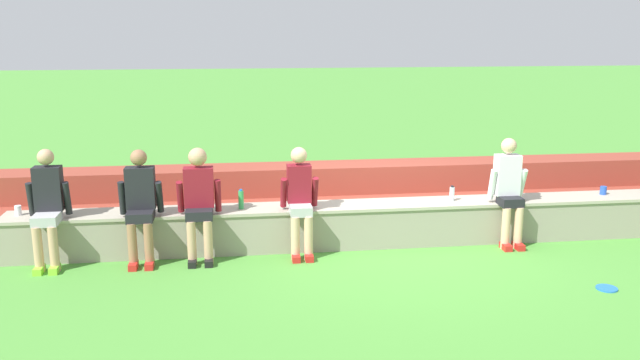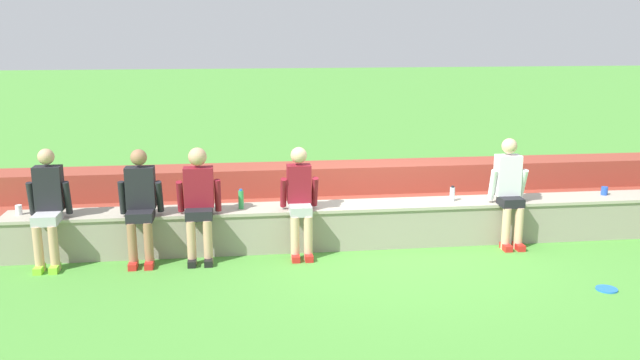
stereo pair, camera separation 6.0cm
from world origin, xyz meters
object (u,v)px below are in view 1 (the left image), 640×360
Objects in this scene: person_left_of_center at (140,203)px; person_right_of_center at (300,198)px; water_bottle_near_left at (452,194)px; frisbee at (607,288)px; person_far_right at (509,188)px; plastic_cup_left_end at (18,210)px; water_bottle_near_right at (241,200)px; plastic_cup_right_end at (603,190)px; person_far_left at (47,205)px; person_center at (199,200)px.

person_left_of_center is 1.97m from person_right_of_center.
water_bottle_near_left is 0.90× the size of frisbee.
person_right_of_center is 0.96× the size of person_far_right.
person_right_of_center is 11.11× the size of plastic_cup_left_end.
person_right_of_center reaches higher than water_bottle_near_right.
person_left_of_center is 11.31× the size of plastic_cup_left_end.
water_bottle_near_left is 2.34m from frisbee.
plastic_cup_left_end is at bearing 177.36° from person_far_right.
person_right_of_center is 4.34m from plastic_cup_right_end.
person_left_of_center reaches higher than plastic_cup_left_end.
plastic_cup_left_end is (-0.44, 0.31, -0.14)m from person_far_left.
frisbee is at bearing -25.12° from water_bottle_near_right.
person_center reaches higher than water_bottle_near_left.
person_center is at bearing -0.04° from person_left_of_center.
plastic_cup_left_end is (-3.51, 0.32, -0.12)m from person_right_of_center.
water_bottle_near_right is at bearing 176.44° from person_far_right.
person_left_of_center is 0.71m from person_center.
plastic_cup_left_end is at bearing 174.79° from person_right_of_center.
water_bottle_near_right reaches higher than frisbee.
plastic_cup_right_end is (5.59, 0.35, -0.15)m from person_center.
water_bottle_near_right is (1.23, 0.27, -0.07)m from person_left_of_center.
person_center is 4.88m from frisbee.
frisbee is (5.25, -1.61, -0.75)m from person_left_of_center.
water_bottle_near_left is 1.69× the size of plastic_cup_left_end.
person_far_left is at bearing 178.88° from person_center.
person_far_left is 11.49× the size of plastic_cup_left_end.
frisbee is (4.02, -1.88, -0.68)m from water_bottle_near_right.
person_right_of_center is 2.12m from water_bottle_near_left.
person_left_of_center is 6.71× the size of water_bottle_near_left.
water_bottle_near_right is at bearing 5.83° from person_far_left.
person_left_of_center reaches higher than frisbee.
person_far_left is 1.00× the size of person_far_right.
person_far_right is at bearing 0.76° from person_center.
plastic_cup_right_end is (4.33, 0.33, -0.12)m from person_right_of_center.
person_far_right is at bearing 0.62° from person_right_of_center.
plastic_cup_right_end is 0.93× the size of plastic_cup_left_end.
plastic_cup_right_end is at bearing 3.20° from person_left_of_center.
person_center is 12.17× the size of plastic_cup_right_end.
frisbee is at bearing -17.07° from person_left_of_center.
person_center is 6.74× the size of water_bottle_near_left.
frisbee is (6.79, -1.95, -0.62)m from plastic_cup_left_end.
person_left_of_center is 5.40× the size of water_bottle_near_right.
person_left_of_center is at bearing 162.93° from frisbee.
water_bottle_near_right reaches higher than plastic_cup_right_end.
plastic_cup_left_end is 7.09m from frisbee.
plastic_cup_right_end is at bearing 0.89° from water_bottle_near_right.
person_far_right is 6.31m from plastic_cup_left_end.
frisbee is (4.54, -1.61, -0.77)m from person_center.
person_far_left is 2.34m from water_bottle_near_right.
person_left_of_center is at bearing -1.82° from person_far_left.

